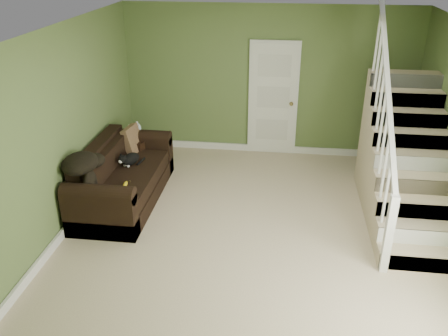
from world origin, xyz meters
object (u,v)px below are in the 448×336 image
(sofa, at_px, (121,180))
(side_table, at_px, (138,153))
(banana, at_px, (125,185))
(cat, at_px, (130,159))

(sofa, relative_size, side_table, 2.67)
(banana, bearing_deg, cat, 96.72)
(cat, bearing_deg, sofa, -85.85)
(cat, xyz_separation_m, banana, (0.14, -0.67, -0.07))
(banana, bearing_deg, side_table, 96.21)
(side_table, bearing_deg, cat, -79.32)
(sofa, xyz_separation_m, side_table, (-0.07, 1.03, -0.03))
(side_table, relative_size, cat, 1.65)
(sofa, relative_size, cat, 4.41)
(sofa, height_order, banana, sofa)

